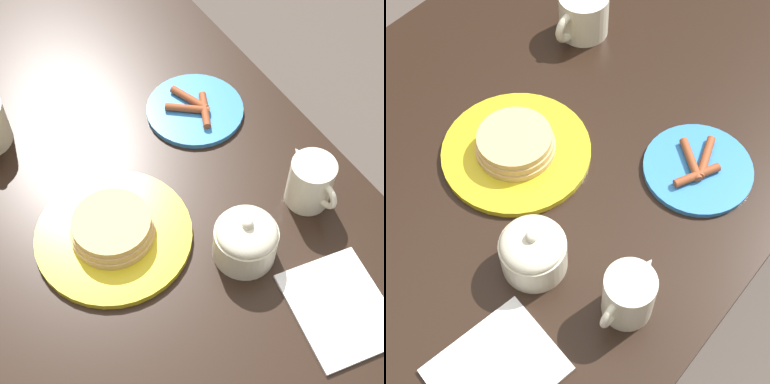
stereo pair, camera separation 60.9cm
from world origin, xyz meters
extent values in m
plane|color=#51473F|center=(0.00, 0.00, 0.00)|extent=(8.00, 8.00, 0.00)
cube|color=black|center=(0.00, 0.00, 0.75)|extent=(1.49, 0.83, 0.03)
cube|color=black|center=(-0.69, 0.35, 0.37)|extent=(0.07, 0.07, 0.74)
cylinder|color=gold|center=(0.03, -0.01, 0.77)|extent=(0.25, 0.25, 0.01)
cylinder|color=tan|center=(0.03, -0.01, 0.78)|extent=(0.13, 0.13, 0.01)
cylinder|color=tan|center=(0.03, -0.01, 0.80)|extent=(0.13, 0.13, 0.01)
cylinder|color=tan|center=(0.03, -0.01, 0.81)|extent=(0.12, 0.12, 0.01)
cylinder|color=#337AC6|center=(-0.14, 0.25, 0.77)|extent=(0.18, 0.18, 0.01)
cylinder|color=brown|center=(-0.16, 0.25, 0.78)|extent=(0.08, 0.04, 0.01)
cylinder|color=brown|center=(-0.12, 0.25, 0.78)|extent=(0.08, 0.05, 0.01)
cylinder|color=brown|center=(-0.14, 0.23, 0.78)|extent=(0.06, 0.07, 0.01)
cylinder|color=beige|center=(0.12, 0.30, 0.81)|extent=(0.07, 0.07, 0.09)
cone|color=beige|center=(0.09, 0.30, 0.84)|extent=(0.04, 0.03, 0.04)
torus|color=beige|center=(0.16, 0.30, 0.82)|extent=(0.05, 0.01, 0.05)
cylinder|color=beige|center=(0.16, 0.15, 0.80)|extent=(0.10, 0.10, 0.06)
ellipsoid|color=beige|center=(0.16, 0.15, 0.83)|extent=(0.09, 0.09, 0.03)
sphere|color=beige|center=(0.16, 0.15, 0.85)|extent=(0.02, 0.02, 0.02)
cube|color=white|center=(0.31, 0.22, 0.77)|extent=(0.18, 0.16, 0.01)
camera|label=1|loc=(0.50, -0.15, 1.57)|focal=55.00mm
camera|label=2|loc=(0.41, 0.45, 1.56)|focal=55.00mm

